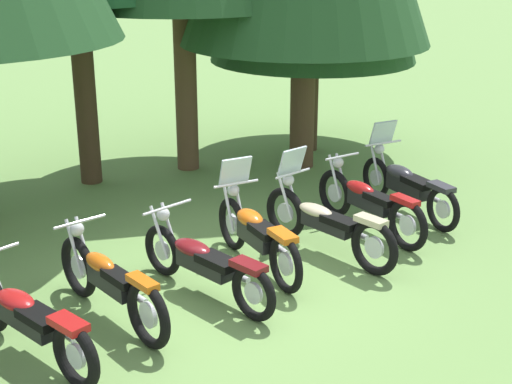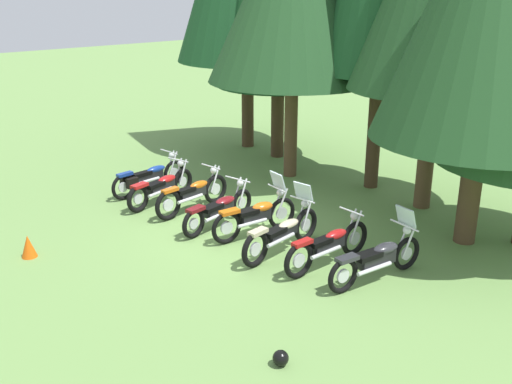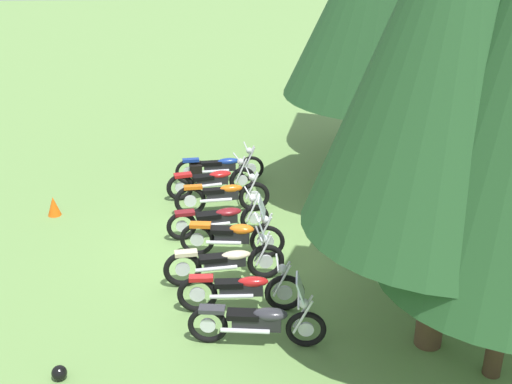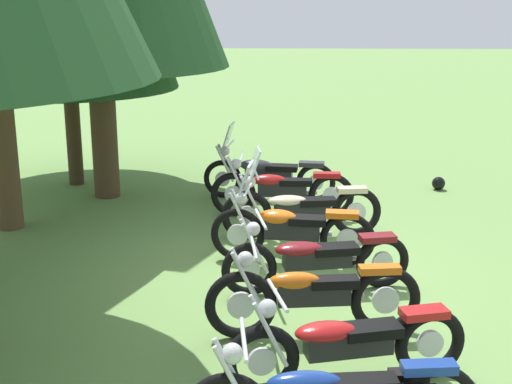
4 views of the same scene
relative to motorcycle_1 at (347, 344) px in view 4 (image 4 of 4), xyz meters
The scene contains 9 objects.
ground_plane 2.70m from the motorcycle_1, ahead, with size 80.00×80.00×0.00m, color #6B934C.
motorcycle_1 is the anchor object (origin of this frame).
motorcycle_2 1.06m from the motorcycle_1, 15.55° to the left, with size 0.66×2.32×1.04m.
motorcycle_3 2.21m from the motorcycle_1, ahead, with size 0.81×2.33×0.99m.
motorcycle_4 3.20m from the motorcycle_1, ahead, with size 0.66×2.24×1.38m.
motorcycle_5 4.22m from the motorcycle_1, ahead, with size 0.68×2.41×1.39m.
motorcycle_6 5.28m from the motorcycle_1, ahead, with size 0.63×2.35×1.03m.
motorcycle_7 6.33m from the motorcycle_1, ahead, with size 0.70×2.36×1.36m.
dropped_helmet 7.41m from the motorcycle_1, 18.00° to the right, with size 0.25×0.25×0.25m, color black.
Camera 4 is at (-8.62, 0.23, 3.55)m, focal length 50.03 mm.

